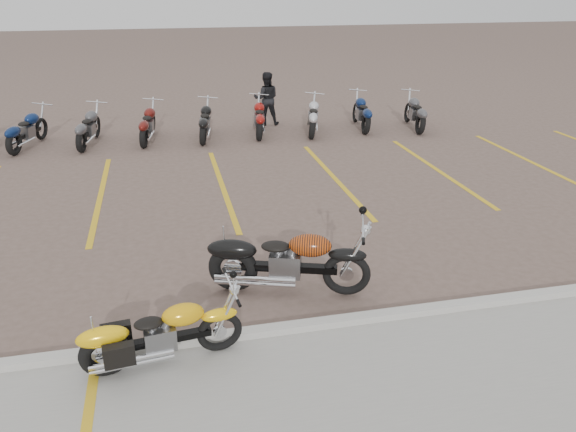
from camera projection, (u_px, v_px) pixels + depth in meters
ground at (250, 266)px, 9.36m from camera, size 100.00×100.00×0.00m
curb at (274, 330)px, 7.55m from camera, size 60.00×0.18×0.12m
parking_stripes at (222, 186)px, 12.95m from camera, size 38.00×5.50×0.01m
yellow_cruiser at (159, 336)px, 6.84m from camera, size 1.99×0.40×0.82m
flame_cruiser at (285, 263)px, 8.38m from camera, size 2.37×0.94×1.01m
person_b at (266, 99)px, 18.14m from camera, size 0.91×0.76×1.69m
bg_bike_row at (147, 123)px, 16.28m from camera, size 17.53×2.09×1.10m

